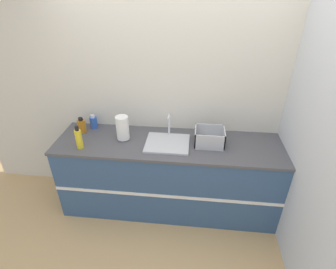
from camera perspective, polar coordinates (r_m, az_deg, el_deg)
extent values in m
plane|color=tan|center=(3.17, -0.52, -18.98)|extent=(12.00, 12.00, 0.00)
cube|color=beige|center=(2.96, 0.92, 8.48)|extent=(4.83, 0.06, 2.60)
cube|color=silver|center=(2.80, 26.52, 3.79)|extent=(0.06, 2.66, 2.60)
cube|color=#33517A|center=(3.10, 0.16, -9.07)|extent=(2.43, 0.66, 0.87)
cube|color=white|center=(2.86, -0.55, -13.24)|extent=(2.43, 0.01, 0.04)
cube|color=#4C4C51|center=(2.83, 0.17, -2.02)|extent=(2.46, 0.68, 0.03)
cube|color=silver|center=(2.79, -0.14, -1.92)|extent=(0.46, 0.39, 0.02)
cylinder|color=silver|center=(2.88, 0.24, 2.13)|extent=(0.02, 0.02, 0.24)
cylinder|color=silver|center=(2.78, 0.14, 3.79)|extent=(0.02, 0.10, 0.02)
cylinder|color=#4C4C51|center=(2.92, -9.64, -0.90)|extent=(0.10, 0.10, 0.01)
cylinder|color=white|center=(2.85, -9.88, 1.45)|extent=(0.14, 0.14, 0.26)
cube|color=#B7BABF|center=(2.83, 8.88, -1.90)|extent=(0.31, 0.26, 0.01)
cube|color=#B7BABF|center=(2.68, 9.09, -1.76)|extent=(0.31, 0.01, 0.16)
cube|color=#B7BABF|center=(2.89, 8.95, 0.85)|extent=(0.31, 0.01, 0.16)
cube|color=#B7BABF|center=(2.78, 5.95, -0.24)|extent=(0.01, 0.26, 0.16)
cube|color=#B7BABF|center=(2.80, 12.06, -0.57)|extent=(0.01, 0.26, 0.16)
cylinder|color=yellow|center=(2.84, -18.82, -0.95)|extent=(0.07, 0.07, 0.21)
cylinder|color=black|center=(2.77, -19.25, 1.27)|extent=(0.04, 0.04, 0.05)
cylinder|color=#B26B19|center=(3.14, -18.26, 1.72)|extent=(0.09, 0.09, 0.15)
cylinder|color=black|center=(3.10, -18.53, 3.20)|extent=(0.05, 0.05, 0.03)
cylinder|color=#2D56B7|center=(3.19, -15.88, 2.53)|extent=(0.08, 0.08, 0.14)
cylinder|color=silver|center=(3.16, -16.09, 3.86)|extent=(0.05, 0.05, 0.03)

